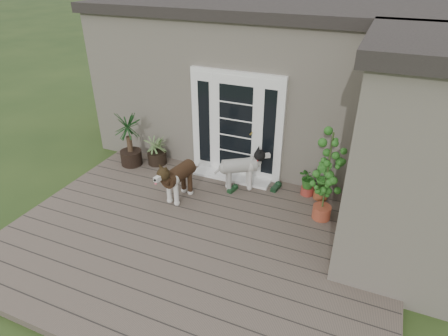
% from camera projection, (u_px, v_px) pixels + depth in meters
% --- Properties ---
extents(deck, '(6.20, 4.60, 0.12)m').
position_uv_depth(deck, '(197.00, 241.00, 6.22)').
color(deck, '#6B5B4C').
rests_on(deck, ground).
extents(house_main, '(7.40, 4.00, 3.10)m').
position_uv_depth(house_main, '(277.00, 81.00, 8.91)').
color(house_main, '#665E54').
rests_on(house_main, ground).
extents(roof_main, '(7.60, 4.20, 0.20)m').
position_uv_depth(roof_main, '(282.00, 5.00, 8.11)').
color(roof_main, '#2D2826').
rests_on(roof_main, house_main).
extents(house_wing, '(1.60, 2.40, 3.10)m').
position_uv_depth(house_wing, '(413.00, 164.00, 5.38)').
color(house_wing, '#665E54').
rests_on(house_wing, ground).
extents(roof_wing, '(1.80, 2.60, 0.20)m').
position_uv_depth(roof_wing, '(446.00, 43.00, 4.58)').
color(roof_wing, '#2D2826').
rests_on(roof_wing, house_wing).
extents(door_unit, '(1.90, 0.14, 2.15)m').
position_uv_depth(door_unit, '(236.00, 126.00, 7.51)').
color(door_unit, white).
rests_on(door_unit, deck).
extents(door_step, '(1.60, 0.40, 0.05)m').
position_uv_depth(door_step, '(232.00, 177.00, 7.86)').
color(door_step, white).
rests_on(door_step, deck).
extents(brindle_dog, '(0.54, 0.98, 0.77)m').
position_uv_depth(brindle_dog, '(179.00, 180.00, 7.02)').
color(brindle_dog, '#3F2716').
rests_on(brindle_dog, deck).
extents(white_dog, '(0.94, 0.80, 0.73)m').
position_uv_depth(white_dog, '(239.00, 172.00, 7.34)').
color(white_dog, silver).
rests_on(white_dog, deck).
extents(spider_plant, '(0.81, 0.81, 0.72)m').
position_uv_depth(spider_plant, '(156.00, 148.00, 8.24)').
color(spider_plant, '#85945B').
rests_on(spider_plant, deck).
extents(yucca, '(1.09, 1.09, 1.25)m').
position_uv_depth(yucca, '(129.00, 138.00, 8.08)').
color(yucca, black).
rests_on(yucca, deck).
extents(herb_a, '(0.52, 0.52, 0.48)m').
position_uv_depth(herb_a, '(308.00, 183.00, 7.21)').
color(herb_a, '#1E4B15').
rests_on(herb_a, deck).
extents(herb_b, '(0.52, 0.52, 0.55)m').
position_uv_depth(herb_b, '(322.00, 185.00, 7.08)').
color(herb_b, '#1C621C').
rests_on(herb_b, deck).
extents(herb_c, '(0.49, 0.49, 0.62)m').
position_uv_depth(herb_c, '(357.00, 190.00, 6.88)').
color(herb_c, '#19591F').
rests_on(herb_c, deck).
extents(sapling, '(0.65, 0.65, 1.68)m').
position_uv_depth(sapling, '(327.00, 176.00, 6.26)').
color(sapling, '#1B5C1A').
rests_on(sapling, deck).
extents(clog_left, '(0.19, 0.31, 0.09)m').
position_uv_depth(clog_left, '(233.00, 189.00, 7.41)').
color(clog_left, '#16371B').
rests_on(clog_left, deck).
extents(clog_right, '(0.21, 0.36, 0.10)m').
position_uv_depth(clog_right, '(276.00, 187.00, 7.46)').
color(clog_right, black).
rests_on(clog_right, deck).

